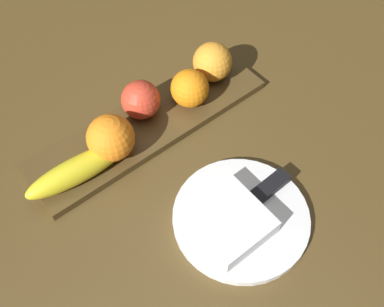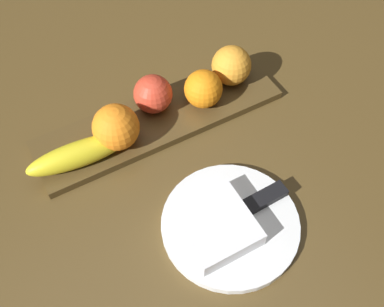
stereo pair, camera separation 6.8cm
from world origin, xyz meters
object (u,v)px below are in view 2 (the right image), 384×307
object	(u,v)px
folded_napkin	(216,225)
apple	(153,94)
fruit_tray	(160,119)
orange_center	(232,66)
dinner_plate	(230,224)
orange_near_apple	(203,89)
orange_near_banana	(116,127)
banana	(79,154)
knife	(251,206)

from	to	relation	value
folded_napkin	apple	bearing A→B (deg)	-96.04
fruit_tray	apple	distance (m)	0.05
orange_center	apple	bearing A→B (deg)	-3.24
dinner_plate	folded_napkin	world-z (taller)	folded_napkin
orange_near_apple	orange_near_banana	distance (m)	0.16
fruit_tray	orange_near_banana	distance (m)	0.10
orange_near_banana	folded_napkin	distance (m)	0.22
folded_napkin	orange_near_apple	bearing A→B (deg)	-115.70
apple	banana	bearing A→B (deg)	17.11
folded_napkin	knife	bearing A→B (deg)	-174.49
apple	banana	size ratio (longest dim) A/B	0.40
orange_center	orange_near_banana	bearing A→B (deg)	7.54
orange_near_banana	apple	bearing A→B (deg)	-154.78
apple	banana	world-z (taller)	apple
orange_near_apple	knife	bearing A→B (deg)	78.93
banana	dinner_plate	world-z (taller)	banana
apple	folded_napkin	distance (m)	0.26
orange_center	folded_napkin	distance (m)	0.30
orange_near_banana	dinner_plate	bearing A→B (deg)	111.19
orange_near_banana	orange_center	bearing A→B (deg)	-172.46
orange_near_apple	orange_center	xyz separation A→B (m)	(-0.07, -0.02, 0.00)
orange_center	dinner_plate	bearing A→B (deg)	58.12
banana	orange_near_banana	xyz separation A→B (m)	(-0.07, -0.01, 0.02)
fruit_tray	folded_napkin	world-z (taller)	folded_napkin
banana	orange_near_apple	size ratio (longest dim) A/B	2.50
fruit_tray	folded_napkin	size ratio (longest dim) A/B	4.11
orange_near_apple	orange_near_banana	bearing A→B (deg)	3.03
orange_center	knife	bearing A→B (deg)	64.67
fruit_tray	apple	bearing A→B (deg)	-93.57
folded_napkin	knife	world-z (taller)	folded_napkin
orange_near_banana	orange_center	size ratio (longest dim) A/B	1.07
banana	orange_near_banana	distance (m)	0.07
apple	dinner_plate	distance (m)	0.26
orange_near_apple	folded_napkin	size ratio (longest dim) A/B	0.63
apple	knife	size ratio (longest dim) A/B	0.37
banana	orange_center	size ratio (longest dim) A/B	2.34
dinner_plate	orange_center	bearing A→B (deg)	-121.88
banana	orange_center	bearing A→B (deg)	-168.54
fruit_tray	banana	distance (m)	0.16
fruit_tray	dinner_plate	xyz separation A→B (m)	(0.00, 0.23, -0.00)
orange_near_banana	dinner_plate	size ratio (longest dim) A/B	0.37
orange_near_apple	knife	distance (m)	0.22
orange_near_apple	knife	size ratio (longest dim) A/B	0.37
apple	orange_near_apple	bearing A→B (deg)	158.88
orange_near_apple	orange_center	world-z (taller)	orange_center
fruit_tray	banana	bearing A→B (deg)	9.25
banana	orange_near_banana	size ratio (longest dim) A/B	2.19
folded_napkin	dinner_plate	bearing A→B (deg)	180.00
orange_center	dinner_plate	distance (m)	0.29
dinner_plate	folded_napkin	xyz separation A→B (m)	(0.03, -0.00, 0.02)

